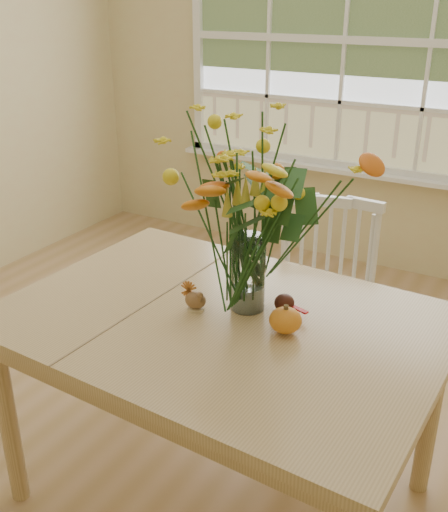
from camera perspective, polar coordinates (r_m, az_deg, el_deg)
The scene contains 9 objects.
floor at distance 2.90m, azimuth -6.34°, elevation -15.71°, with size 4.00×4.50×0.01m, color tan.
wall_back at distance 4.28m, azimuth 11.40°, elevation 16.89°, with size 4.00×0.02×2.70m, color beige.
window at distance 4.23m, azimuth 11.42°, elevation 19.29°, with size 2.42×0.12×1.74m.
dining_table at distance 2.14m, azimuth -0.27°, elevation -7.87°, with size 1.55×1.14×0.80m.
windsor_chair at distance 2.79m, azimuth 9.38°, elevation -3.96°, with size 0.54×0.53×0.98m.
flower_vase at distance 1.98m, azimuth 2.45°, elevation 5.42°, with size 0.57×0.57×0.67m.
pumpkin at distance 1.98m, azimuth 5.87°, elevation -6.22°, with size 0.11×0.11×0.08m, color orange.
turkey_figurine at distance 2.11m, azimuth -2.74°, elevation -4.23°, with size 0.08×0.07×0.10m.
dark_gourd at distance 2.11m, azimuth 5.77°, elevation -4.55°, with size 0.12×0.07×0.06m.
Camera 1 is at (1.37, -1.77, 1.84)m, focal length 42.00 mm.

